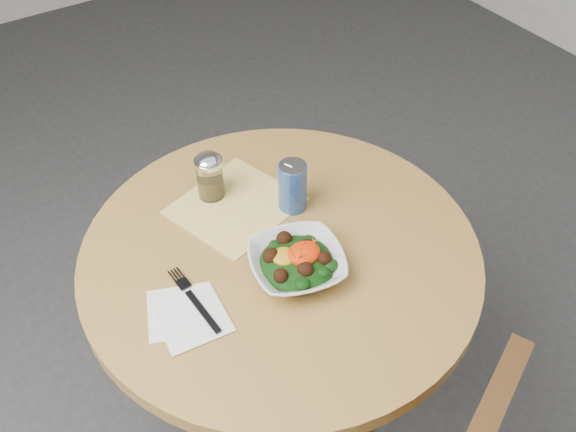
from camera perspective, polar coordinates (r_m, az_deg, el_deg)
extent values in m
plane|color=#2E2E31|center=(2.05, -0.51, -17.32)|extent=(6.00, 6.00, 0.00)
cylinder|color=black|center=(2.04, -0.51, -17.11)|extent=(0.52, 0.52, 0.03)
cylinder|color=black|center=(1.75, -0.58, -11.75)|extent=(0.10, 0.10, 0.71)
cylinder|color=#C99348|center=(1.45, -0.69, -3.43)|extent=(0.90, 0.90, 0.04)
cube|color=#F9B10D|center=(1.54, -4.68, 0.93)|extent=(0.33, 0.31, 0.00)
cube|color=white|center=(1.34, -9.49, -8.38)|extent=(0.17, 0.17, 0.00)
cube|color=white|center=(1.32, -8.49, -9.02)|extent=(0.15, 0.15, 0.00)
imported|color=silver|center=(1.38, 0.78, -4.25)|extent=(0.25, 0.25, 0.05)
ellipsoid|color=black|center=(1.38, 0.78, -4.29)|extent=(0.17, 0.17, 0.06)
ellipsoid|color=#C79013|center=(1.36, -0.36, -3.59)|extent=(0.05, 0.05, 0.02)
ellipsoid|color=#FB4405|center=(1.36, 1.40, -3.33)|extent=(0.08, 0.06, 0.03)
cube|color=black|center=(1.33, -7.57, -8.43)|extent=(0.02, 0.13, 0.00)
cube|color=black|center=(1.39, -9.58, -5.59)|extent=(0.03, 0.07, 0.00)
cylinder|color=silver|center=(1.54, -6.94, 3.26)|extent=(0.06, 0.06, 0.10)
cylinder|color=#A48E4C|center=(1.56, -6.87, 2.67)|extent=(0.05, 0.05, 0.05)
cylinder|color=silver|center=(1.51, -7.11, 4.78)|extent=(0.07, 0.07, 0.01)
ellipsoid|color=silver|center=(1.51, -7.13, 4.95)|extent=(0.06, 0.06, 0.03)
cylinder|color=navy|center=(1.49, 0.41, 2.62)|extent=(0.07, 0.07, 0.12)
cylinder|color=#B3B3BA|center=(1.45, 0.42, 4.51)|extent=(0.06, 0.06, 0.00)
cube|color=#B3B3BA|center=(1.46, 0.16, 4.71)|extent=(0.02, 0.02, 0.00)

